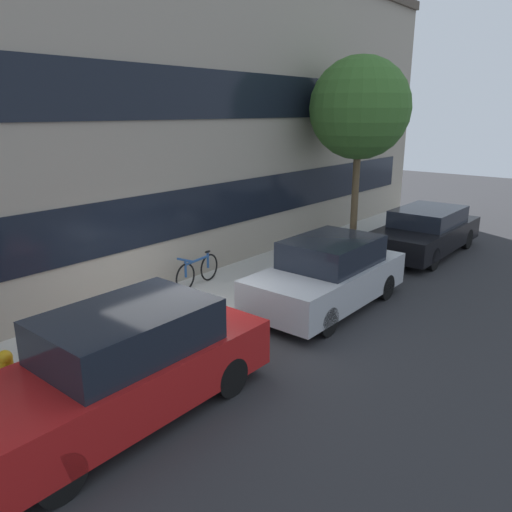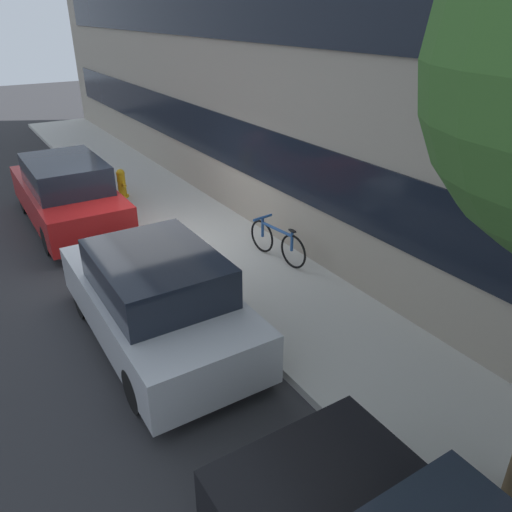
{
  "view_description": "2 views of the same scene",
  "coord_description": "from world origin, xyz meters",
  "px_view_note": "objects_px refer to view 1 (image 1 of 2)",
  "views": [
    {
      "loc": [
        -5.84,
        -6.2,
        4.01
      ],
      "look_at": [
        1.89,
        0.18,
        1.09
      ],
      "focal_mm": 35.0,
      "sensor_mm": 36.0,
      "label": 1
    },
    {
      "loc": [
        8.66,
        -3.06,
        4.39
      ],
      "look_at": [
        2.89,
        0.54,
        1.01
      ],
      "focal_mm": 35.0,
      "sensor_mm": 36.0,
      "label": 2
    }
  ],
  "objects_px": {
    "bicycle": "(197,270)",
    "street_tree": "(360,109)",
    "parked_car_red": "(122,367)",
    "parked_car_silver": "(328,274)",
    "parked_car_black": "(425,231)",
    "fire_hydrant": "(7,374)"
  },
  "relations": [
    {
      "from": "bicycle",
      "to": "street_tree",
      "type": "relative_size",
      "value": 0.28
    },
    {
      "from": "parked_car_red",
      "to": "street_tree",
      "type": "relative_size",
      "value": 0.8
    },
    {
      "from": "parked_car_silver",
      "to": "parked_car_black",
      "type": "height_order",
      "value": "parked_car_silver"
    },
    {
      "from": "parked_car_silver",
      "to": "fire_hydrant",
      "type": "relative_size",
      "value": 5.47
    },
    {
      "from": "parked_car_red",
      "to": "street_tree",
      "type": "xyz_separation_m",
      "value": [
        9.57,
        1.83,
        3.33
      ]
    },
    {
      "from": "parked_car_red",
      "to": "parked_car_silver",
      "type": "xyz_separation_m",
      "value": [
        5.17,
        -0.0,
        -0.03
      ]
    },
    {
      "from": "parked_car_silver",
      "to": "parked_car_red",
      "type": "bearing_deg",
      "value": 0.0
    },
    {
      "from": "fire_hydrant",
      "to": "parked_car_red",
      "type": "bearing_deg",
      "value": -59.41
    },
    {
      "from": "bicycle",
      "to": "street_tree",
      "type": "xyz_separation_m",
      "value": [
        5.49,
        -0.97,
        3.57
      ]
    },
    {
      "from": "parked_car_silver",
      "to": "fire_hydrant",
      "type": "distance_m",
      "value": 6.23
    },
    {
      "from": "street_tree",
      "to": "parked_car_black",
      "type": "bearing_deg",
      "value": -63.1
    },
    {
      "from": "fire_hydrant",
      "to": "bicycle",
      "type": "bearing_deg",
      "value": 15.0
    },
    {
      "from": "parked_car_red",
      "to": "bicycle",
      "type": "xyz_separation_m",
      "value": [
        4.08,
        2.8,
        -0.24
      ]
    },
    {
      "from": "parked_car_silver",
      "to": "bicycle",
      "type": "relative_size",
      "value": 2.59
    },
    {
      "from": "parked_car_red",
      "to": "parked_car_black",
      "type": "bearing_deg",
      "value": -180.0
    },
    {
      "from": "parked_car_black",
      "to": "street_tree",
      "type": "height_order",
      "value": "street_tree"
    },
    {
      "from": "parked_car_black",
      "to": "bicycle",
      "type": "relative_size",
      "value": 2.95
    },
    {
      "from": "parked_car_silver",
      "to": "street_tree",
      "type": "bearing_deg",
      "value": -157.4
    },
    {
      "from": "fire_hydrant",
      "to": "parked_car_silver",
      "type": "bearing_deg",
      "value": -13.72
    },
    {
      "from": "street_tree",
      "to": "fire_hydrant",
      "type": "bearing_deg",
      "value": -178.05
    },
    {
      "from": "fire_hydrant",
      "to": "street_tree",
      "type": "relative_size",
      "value": 0.13
    },
    {
      "from": "parked_car_silver",
      "to": "fire_hydrant",
      "type": "xyz_separation_m",
      "value": [
        -6.05,
        1.48,
        -0.22
      ]
    }
  ]
}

